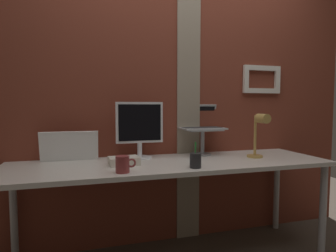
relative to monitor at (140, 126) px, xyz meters
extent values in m
cube|color=brown|center=(0.34, 0.18, 0.34)|extent=(3.26, 0.12, 2.64)
cube|color=gray|center=(0.44, 0.12, 0.34)|extent=(0.20, 0.01, 2.64)
cube|color=white|center=(1.13, 0.10, 0.49)|extent=(0.37, 0.03, 0.04)
cube|color=white|center=(1.13, 0.10, 0.29)|extent=(0.37, 0.03, 0.04)
cube|color=white|center=(0.97, 0.10, 0.39)|extent=(0.04, 0.03, 0.16)
cube|color=white|center=(1.29, 0.10, 0.39)|extent=(0.04, 0.03, 0.16)
cube|color=silver|center=(0.20, -0.20, -0.26)|extent=(2.30, 0.65, 0.03)
cylinder|color=#B2B2B7|center=(1.28, -0.46, -0.63)|extent=(0.05, 0.05, 0.70)
cylinder|color=#B2B2B7|center=(-0.89, 0.06, -0.63)|extent=(0.05, 0.05, 0.70)
cylinder|color=#B2B2B7|center=(1.28, 0.06, -0.63)|extent=(0.05, 0.05, 0.70)
cylinder|color=white|center=(0.00, 0.00, -0.24)|extent=(0.18, 0.18, 0.01)
cylinder|color=white|center=(0.00, 0.00, -0.18)|extent=(0.04, 0.04, 0.11)
cube|color=white|center=(0.00, 0.00, 0.03)|extent=(0.36, 0.04, 0.31)
cube|color=black|center=(0.00, -0.02, 0.03)|extent=(0.32, 0.00, 0.27)
cylinder|color=gray|center=(0.52, 0.00, -0.24)|extent=(0.14, 0.14, 0.01)
cylinder|color=gray|center=(0.52, 0.00, -0.14)|extent=(0.03, 0.03, 0.19)
cube|color=gray|center=(0.52, 0.00, -0.04)|extent=(0.28, 0.22, 0.01)
cube|color=#ADB2B7|center=(0.52, 0.00, -0.03)|extent=(0.35, 0.22, 0.01)
cube|color=#2D2D30|center=(0.52, 0.02, -0.02)|extent=(0.31, 0.13, 0.00)
cube|color=#ADB2B7|center=(0.52, 0.14, 0.07)|extent=(0.35, 0.06, 0.19)
cube|color=black|center=(0.52, 0.14, 0.07)|extent=(0.32, 0.05, 0.16)
cube|color=white|center=(-0.51, 0.03, -0.14)|extent=(0.40, 0.07, 0.22)
cylinder|color=tan|center=(0.87, -0.20, -0.24)|extent=(0.12, 0.12, 0.02)
cylinder|color=tan|center=(0.87, -0.20, -0.08)|extent=(0.02, 0.02, 0.31)
cylinder|color=tan|center=(0.87, -0.29, 0.06)|extent=(0.07, 0.11, 0.07)
cylinder|color=#262628|center=(0.29, -0.42, -0.20)|extent=(0.07, 0.07, 0.10)
cylinder|color=green|center=(0.29, -0.42, -0.16)|extent=(0.02, 0.02, 0.16)
cylinder|color=green|center=(0.29, -0.42, -0.16)|extent=(0.03, 0.02, 0.15)
cylinder|color=maroon|center=(-0.18, -0.42, -0.20)|extent=(0.08, 0.08, 0.10)
torus|color=maroon|center=(-0.13, -0.42, -0.19)|extent=(0.06, 0.01, 0.06)
cube|color=silver|center=(-0.14, -0.20, -0.22)|extent=(0.21, 0.16, 0.05)
camera|label=1|loc=(-0.36, -2.06, 0.15)|focal=29.43mm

